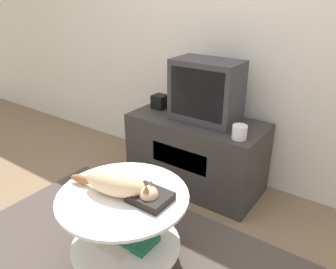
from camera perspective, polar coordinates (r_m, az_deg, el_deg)
The scene contains 10 objects.
ground_plane at distance 2.13m, azimuth -8.90°, elevation -21.37°, with size 12.00×12.00×0.00m, color #7F664C.
wall_back at distance 2.64m, azimuth 11.37°, elevation 19.19°, with size 8.00×0.05×2.60m.
rug at distance 2.12m, azimuth -8.92°, elevation -21.18°, with size 2.06×1.34×0.02m.
tv_stand at distance 2.66m, azimuth 4.85°, elevation -3.15°, with size 1.06×0.51×0.58m.
tv at distance 2.45m, azimuth 6.67°, elevation 7.50°, with size 0.50×0.30×0.46m.
speaker at distance 2.75m, azimuth -1.43°, elevation 5.75°, with size 0.11×0.11×0.11m.
mug at distance 2.23m, azimuth 12.35°, elevation 0.41°, with size 0.10×0.10×0.10m.
coffee_table at distance 1.91m, azimuth -7.43°, elevation -14.68°, with size 0.72×0.72×0.47m.
dvd_box at distance 1.73m, azimuth -3.17°, elevation -10.84°, with size 0.21×0.18×0.04m.
cat at distance 1.77m, azimuth -8.82°, elevation -8.37°, with size 0.54×0.22×0.15m.
Camera 1 is at (1.10, -1.02, 1.50)m, focal length 35.00 mm.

